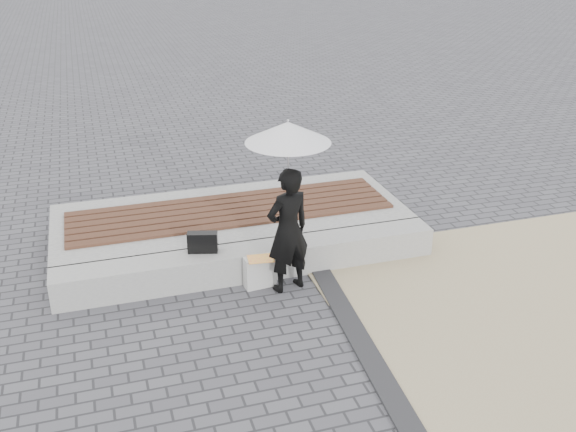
# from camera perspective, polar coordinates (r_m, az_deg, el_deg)

# --- Properties ---
(ground) EXTENTS (80.00, 80.00, 0.00)m
(ground) POSITION_cam_1_polar(r_m,az_deg,el_deg) (7.46, 0.00, -10.85)
(ground) COLOR #4C4C51
(ground) RESTS_ON ground
(terrazzo_zone) EXTENTS (5.00, 5.00, 0.02)m
(terrazzo_zone) POSITION_cam_1_polar(r_m,az_deg,el_deg) (8.47, 22.47, -8.15)
(terrazzo_zone) COLOR tan
(terrazzo_zone) RESTS_ON ground
(edging_band) EXTENTS (0.61, 5.20, 0.04)m
(edging_band) POSITION_cam_1_polar(r_m,az_deg,el_deg) (7.29, 6.96, -11.82)
(edging_band) COLOR #28282A
(edging_band) RESTS_ON ground
(seating_ledge) EXTENTS (5.00, 0.45, 0.40)m
(seating_ledge) POSITION_cam_1_polar(r_m,az_deg,el_deg) (8.67, -3.13, -3.89)
(seating_ledge) COLOR #ADADA8
(seating_ledge) RESTS_ON ground
(timber_platform) EXTENTS (5.00, 2.00, 0.40)m
(timber_platform) POSITION_cam_1_polar(r_m,az_deg,el_deg) (9.71, -4.88, -0.67)
(timber_platform) COLOR #ADADA8
(timber_platform) RESTS_ON ground
(timber_decking) EXTENTS (4.60, 1.20, 0.04)m
(timber_decking) POSITION_cam_1_polar(r_m,az_deg,el_deg) (9.62, -4.93, 0.52)
(timber_decking) COLOR #502D20
(timber_decking) RESTS_ON timber_platform
(woman) EXTENTS (0.67, 0.54, 1.61)m
(woman) POSITION_cam_1_polar(r_m,az_deg,el_deg) (8.08, 0.00, -1.25)
(woman) COLOR black
(woman) RESTS_ON ground
(parasol) EXTENTS (1.00, 1.00, 1.27)m
(parasol) POSITION_cam_1_polar(r_m,az_deg,el_deg) (7.62, 0.00, 7.19)
(parasol) COLOR #B1B1B6
(parasol) RESTS_ON ground
(handbag) EXTENTS (0.40, 0.23, 0.27)m
(handbag) POSITION_cam_1_polar(r_m,az_deg,el_deg) (8.47, -7.33, -2.25)
(handbag) COLOR black
(handbag) RESTS_ON seating_ledge
(canvas_tote) EXTENTS (0.41, 0.20, 0.41)m
(canvas_tote) POSITION_cam_1_polar(r_m,az_deg,el_deg) (8.41, -2.43, -4.79)
(canvas_tote) COLOR beige
(canvas_tote) RESTS_ON ground
(magazine) EXTENTS (0.34, 0.27, 0.01)m
(magazine) POSITION_cam_1_polar(r_m,az_deg,el_deg) (8.26, -2.36, -3.67)
(magazine) COLOR #FB5847
(magazine) RESTS_ON canvas_tote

